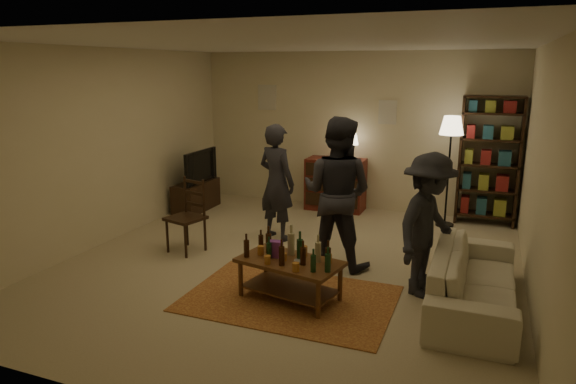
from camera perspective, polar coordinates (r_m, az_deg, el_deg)
The scene contains 13 objects.
floor at distance 6.56m, azimuth 0.18°, elevation -8.06°, with size 6.00×6.00×0.00m, color #C6B793.
room_shell at distance 9.14m, azimuth 3.22°, elevation 9.79°, with size 6.00×6.00×6.00m.
rug at distance 5.65m, azimuth 0.20°, elevation -11.72°, with size 2.20×1.50×0.01m, color brown.
coffee_table at distance 5.50m, azimuth 0.23°, elevation -7.99°, with size 1.18×0.79×0.78m.
dining_chair at distance 7.02m, azimuth -10.97°, elevation -2.27°, with size 0.53×0.53×1.01m.
tv_stand at distance 9.05m, azimuth -10.17°, elevation 0.39°, with size 0.40×1.00×1.06m.
dresser at distance 8.95m, azimuth 5.34°, elevation 1.00°, with size 1.00×0.50×1.36m.
bookshelf at distance 8.58m, azimuth 21.42°, elevation 3.36°, with size 0.90×0.34×2.02m.
floor_lamp at distance 8.19m, azimuth 17.69°, elevation 6.23°, with size 0.36×0.36×1.72m.
sofa at distance 5.69m, azimuth 19.99°, elevation -9.13°, with size 2.08×0.81×0.61m, color beige.
person_left at distance 7.32m, azimuth -1.27°, elevation 1.09°, with size 0.61×0.40×1.67m, color #25242C.
person_right at distance 6.31m, azimuth 5.46°, elevation -0.11°, with size 0.91×0.71×1.87m, color #282831.
person_by_sofa at distance 5.70m, azimuth 15.27°, elevation -3.59°, with size 1.02×0.58×1.57m, color #23242A.
Camera 1 is at (2.21, -5.68, 2.43)m, focal length 32.00 mm.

